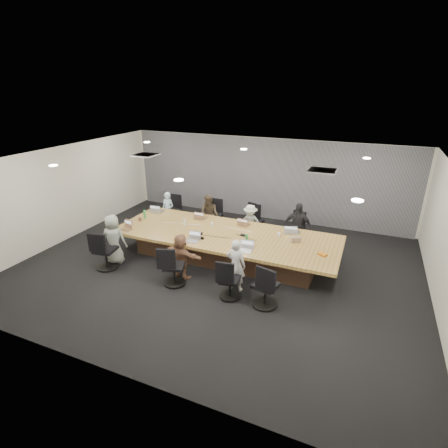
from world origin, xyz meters
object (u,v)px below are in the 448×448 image
at_px(laptop_0, 158,211).
at_px(laptop_5, 192,241).
at_px(person_1, 209,215).
at_px(laptop_6, 244,251).
at_px(chair_5, 174,269).
at_px(person_0, 168,210).
at_px(conference_table, 225,245).
at_px(laptop_3, 293,232).
at_px(person_2, 250,223).
at_px(laptop_2, 244,224).
at_px(person_3, 297,226).
at_px(chair_6, 230,283).
at_px(chair_1, 214,218).
at_px(snack_packet, 322,254).
at_px(chair_7, 265,289).
at_px(bottle_green_left, 145,214).
at_px(bottle_clear, 184,222).
at_px(bottle_green_right, 246,239).
at_px(chair_0, 174,213).
at_px(chair_4, 106,253).
at_px(canvas_bag, 296,239).
at_px(laptop_1, 201,217).
at_px(person_4, 114,239).
at_px(person_6, 236,265).
at_px(chair_2, 254,224).
at_px(chair_3, 299,233).
at_px(laptop_4, 127,229).
at_px(person_5, 181,256).
at_px(stapler, 201,238).

bearing_deg(laptop_0, laptop_5, 138.17).
distance_m(person_1, laptop_6, 2.90).
bearing_deg(laptop_5, chair_5, -94.34).
bearing_deg(person_0, conference_table, -25.91).
bearing_deg(laptop_3, person_2, -33.39).
height_order(laptop_2, person_3, person_3).
xyz_separation_m(conference_table, laptop_3, (1.65, 0.80, 0.35)).
bearing_deg(chair_6, chair_1, 110.75).
xyz_separation_m(laptop_6, snack_packet, (1.76, 0.51, 0.01)).
relative_size(conference_table, chair_1, 7.28).
bearing_deg(laptop_2, chair_7, 123.97).
height_order(laptop_5, laptop_6, same).
xyz_separation_m(laptop_6, bottle_green_left, (-3.47, 0.91, 0.12)).
distance_m(chair_5, bottle_clear, 1.92).
xyz_separation_m(laptop_6, bottle_green_right, (-0.09, 0.41, 0.12)).
bearing_deg(chair_7, chair_5, -166.30).
xyz_separation_m(chair_0, snack_packet, (5.20, -1.99, 0.39)).
height_order(conference_table, chair_0, chair_0).
relative_size(chair_0, chair_4, 0.86).
bearing_deg(person_0, canvas_bag, -12.96).
xyz_separation_m(chair_1, laptop_1, (0.00, -0.90, 0.34)).
relative_size(person_4, bottle_green_left, 5.32).
xyz_separation_m(conference_table, chair_6, (0.82, -1.70, -0.03)).
bearing_deg(laptop_1, laptop_6, 140.53).
distance_m(chair_6, person_6, 0.44).
bearing_deg(laptop_2, bottle_green_left, 18.17).
xyz_separation_m(chair_2, chair_4, (-2.86, -3.40, 0.01)).
relative_size(conference_table, bottle_green_right, 23.78).
xyz_separation_m(person_1, bottle_green_right, (1.85, -1.74, 0.22)).
bearing_deg(bottle_green_left, laptop_6, -14.73).
bearing_deg(snack_packet, person_1, 156.10).
distance_m(bottle_green_left, canvas_bag, 4.49).
height_order(chair_5, person_2, person_2).
bearing_deg(laptop_5, bottle_green_left, 151.67).
bearing_deg(laptop_0, chair_3, -171.62).
height_order(bottle_green_left, bottle_clear, bottle_green_left).
bearing_deg(bottle_clear, chair_0, 129.23).
distance_m(chair_2, person_2, 0.38).
relative_size(person_0, bottle_green_right, 4.71).
bearing_deg(bottle_clear, conference_table, -1.86).
height_order(chair_0, chair_6, same).
distance_m(person_0, laptop_0, 0.57).
xyz_separation_m(laptop_0, laptop_2, (2.86, 0.00, 0.00)).
xyz_separation_m(person_1, person_4, (-1.50, -2.70, 0.03)).
bearing_deg(conference_table, snack_packet, -6.37).
xyz_separation_m(chair_6, laptop_4, (-3.44, 0.90, 0.38)).
distance_m(laptop_6, bottle_clear, 2.26).
xyz_separation_m(laptop_4, person_5, (2.02, -0.55, -0.17)).
bearing_deg(bottle_clear, person_0, 135.98).
xyz_separation_m(person_3, stapler, (-2.09, -1.94, 0.07)).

